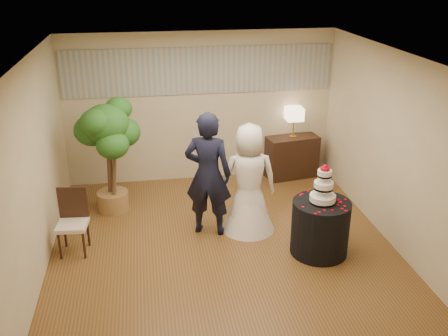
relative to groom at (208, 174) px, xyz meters
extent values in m
cube|color=brown|center=(0.15, -0.37, -0.97)|extent=(5.00, 5.00, 0.00)
cube|color=white|center=(0.15, -0.37, 1.83)|extent=(5.00, 5.00, 0.00)
cube|color=beige|center=(0.15, 2.13, 0.43)|extent=(5.00, 0.06, 2.80)
cube|color=beige|center=(0.15, -2.87, 0.43)|extent=(5.00, 0.06, 2.80)
cube|color=beige|center=(-2.35, -0.37, 0.43)|extent=(0.06, 5.00, 2.80)
cube|color=beige|center=(2.65, -0.37, 0.43)|extent=(0.06, 5.00, 2.80)
cube|color=#9B9C92|center=(0.15, 2.11, 1.13)|extent=(4.90, 0.02, 0.85)
imported|color=black|center=(0.00, 0.00, 0.00)|extent=(0.82, 0.67, 1.95)
imported|color=white|center=(0.63, -0.01, -0.11)|extent=(0.90, 0.89, 1.73)
cylinder|color=black|center=(1.50, -0.85, -0.57)|extent=(0.91, 0.91, 0.81)
cube|color=black|center=(1.89, 1.88, -0.56)|extent=(1.04, 0.59, 0.82)
camera|label=1|loc=(-0.88, -6.80, 2.97)|focal=40.00mm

